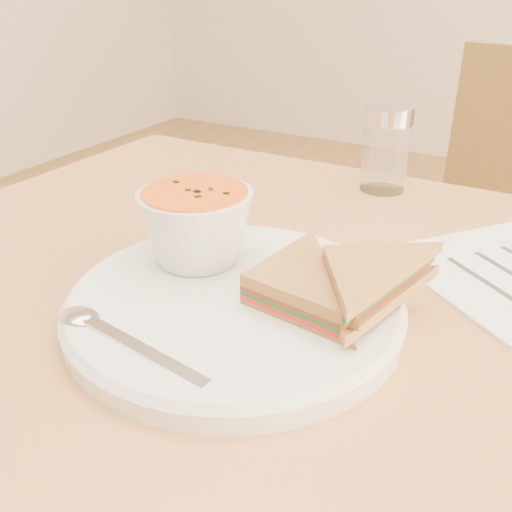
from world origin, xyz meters
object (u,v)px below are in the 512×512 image
Objects in this scene: chair_far at (489,332)px; soup_bowl at (197,230)px; plate at (234,306)px; condiment_shaker at (386,149)px.

soup_bowl is at bearing 79.86° from chair_far.
plate is 0.08m from soup_bowl.
condiment_shaker is at bearing 77.65° from soup_bowl.
chair_far reaches higher than soup_bowl.
chair_far is at bearing 73.63° from plate.
chair_far is 8.57× the size of soup_bowl.
soup_bowl reaches higher than plate.
soup_bowl is 0.33m from condiment_shaker.
chair_far is 0.68m from soup_bowl.
chair_far is at bearing 52.55° from condiment_shaker.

